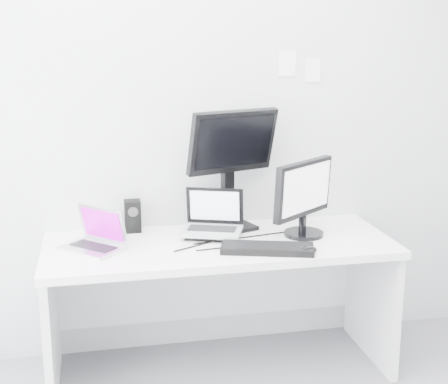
# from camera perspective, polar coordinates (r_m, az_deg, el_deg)

# --- Properties ---
(back_wall) EXTENTS (3.60, 0.00, 3.60)m
(back_wall) POSITION_cam_1_polar(r_m,az_deg,el_deg) (3.52, -1.55, 6.94)
(back_wall) COLOR silver
(back_wall) RESTS_ON ground
(desk) EXTENTS (1.80, 0.70, 0.73)m
(desk) POSITION_cam_1_polar(r_m,az_deg,el_deg) (3.45, -0.40, -10.22)
(desk) COLOR white
(desk) RESTS_ON ground
(macbook) EXTENTS (0.36, 0.36, 0.22)m
(macbook) POSITION_cam_1_polar(r_m,az_deg,el_deg) (3.23, -11.79, -3.28)
(macbook) COLOR silver
(macbook) RESTS_ON desk
(speaker) EXTENTS (0.10, 0.10, 0.17)m
(speaker) POSITION_cam_1_polar(r_m,az_deg,el_deg) (3.51, -8.14, -2.13)
(speaker) COLOR black
(speaker) RESTS_ON desk
(dell_laptop) EXTENTS (0.37, 0.33, 0.26)m
(dell_laptop) POSITION_cam_1_polar(r_m,az_deg,el_deg) (3.36, -1.11, -1.97)
(dell_laptop) COLOR #A2A4A9
(dell_laptop) RESTS_ON desk
(rear_monitor) EXTENTS (0.53, 0.34, 0.68)m
(rear_monitor) POSITION_cam_1_polar(r_m,az_deg,el_deg) (3.44, 0.58, 2.07)
(rear_monitor) COLOR black
(rear_monitor) RESTS_ON desk
(samsung_monitor) EXTENTS (0.49, 0.44, 0.42)m
(samsung_monitor) POSITION_cam_1_polar(r_m,az_deg,el_deg) (3.39, 7.21, -0.49)
(samsung_monitor) COLOR black
(samsung_monitor) RESTS_ON desk
(keyboard) EXTENTS (0.48, 0.29, 0.03)m
(keyboard) POSITION_cam_1_polar(r_m,az_deg,el_deg) (3.18, 3.88, -5.04)
(keyboard) COLOR black
(keyboard) RESTS_ON desk
(mouse) EXTENTS (0.13, 0.11, 0.04)m
(mouse) POSITION_cam_1_polar(r_m,az_deg,el_deg) (3.16, 7.40, -5.19)
(mouse) COLOR black
(mouse) RESTS_ON desk
(wall_note_0) EXTENTS (0.10, 0.00, 0.14)m
(wall_note_0) POSITION_cam_1_polar(r_m,az_deg,el_deg) (3.60, 5.64, 11.34)
(wall_note_0) COLOR white
(wall_note_0) RESTS_ON back_wall
(wall_note_1) EXTENTS (0.09, 0.00, 0.13)m
(wall_note_1) POSITION_cam_1_polar(r_m,az_deg,el_deg) (3.65, 7.92, 10.68)
(wall_note_1) COLOR white
(wall_note_1) RESTS_ON back_wall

